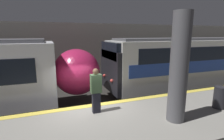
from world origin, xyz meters
name	(u,v)px	position (x,y,z in m)	size (l,w,h in m)	color
ground_plane	(90,127)	(0.00, 0.00, 0.00)	(120.00, 120.00, 0.00)	#282623
platform	(103,140)	(0.00, -1.78, 0.51)	(40.00, 3.57, 1.04)	gray
station_rear_barrier	(69,55)	(0.00, 6.39, 2.32)	(50.00, 0.15, 4.63)	#9E998E
support_pillar_near	(179,68)	(2.37, -2.26, 2.77)	(0.57, 0.57, 3.49)	#56565B
train_boxy	(220,62)	(10.35, 2.49, 1.85)	(17.46, 2.86, 3.60)	black
person_walking	(96,90)	(0.07, -0.80, 1.89)	(0.38, 0.24, 1.64)	black
trash_bin	(220,97)	(4.61, -2.06, 1.45)	(0.44, 0.44, 0.85)	#232328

